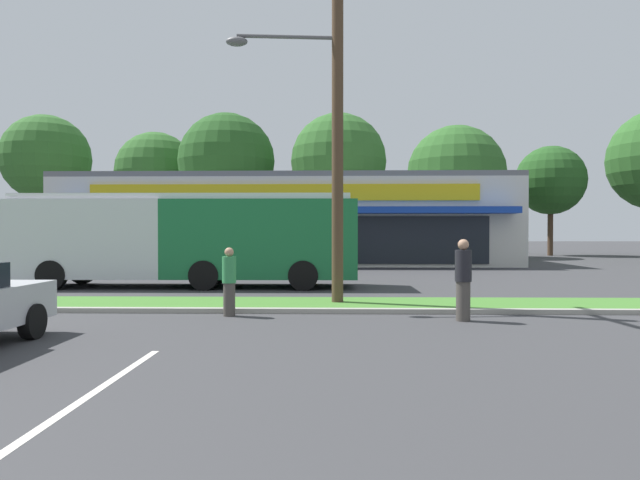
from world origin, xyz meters
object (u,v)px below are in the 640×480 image
at_px(car_0, 114,256).
at_px(pedestrian_by_pole, 229,282).
at_px(utility_pole, 332,107).
at_px(city_bus, 186,237).
at_px(pedestrian_near_bench, 463,280).

relative_size(car_0, pedestrian_by_pole, 3.02).
distance_m(utility_pole, city_bus, 8.03).
bearing_deg(utility_pole, car_0, 132.05).
bearing_deg(utility_pole, pedestrian_by_pole, -143.83).
relative_size(utility_pole, pedestrian_near_bench, 5.43).
bearing_deg(pedestrian_by_pole, city_bus, 37.19).
height_order(utility_pole, car_0, utility_pole).
bearing_deg(car_0, pedestrian_by_pole, -58.96).
bearing_deg(pedestrian_near_bench, utility_pole, 71.31).
distance_m(car_0, pedestrian_near_bench, 18.94).
bearing_deg(city_bus, pedestrian_near_bench, 137.05).
relative_size(utility_pole, pedestrian_by_pole, 6.12).
xyz_separation_m(city_bus, pedestrian_by_pole, (2.83, -6.81, -0.97)).
height_order(utility_pole, pedestrian_near_bench, utility_pole).
bearing_deg(pedestrian_by_pole, utility_pole, -39.18).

